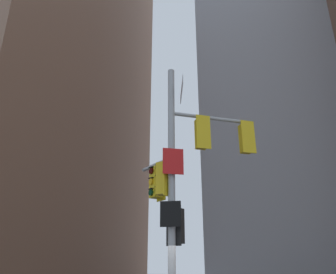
# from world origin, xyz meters

# --- Properties ---
(building_tower_left) EXTENTS (17.47, 17.47, 31.57)m
(building_tower_left) POSITION_xyz_m (-17.30, 8.97, 15.78)
(building_tower_left) COLOR brown
(building_tower_left) RESTS_ON ground
(building_mid_block) EXTENTS (13.81, 13.81, 44.95)m
(building_mid_block) POSITION_xyz_m (3.39, 23.93, 22.47)
(building_mid_block) COLOR #9399A3
(building_mid_block) RESTS_ON ground
(signal_pole_assembly) EXTENTS (3.85, 2.39, 8.19)m
(signal_pole_assembly) POSITION_xyz_m (0.26, 0.38, 4.56)
(signal_pole_assembly) COLOR #9EA0A3
(signal_pole_assembly) RESTS_ON ground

